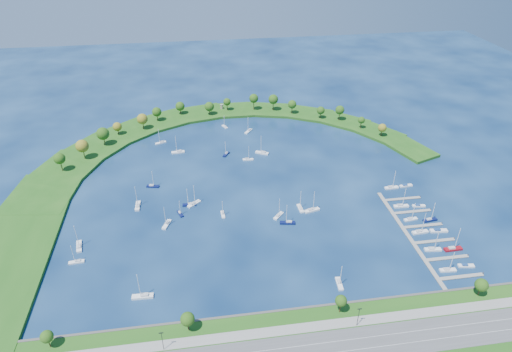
{
  "coord_description": "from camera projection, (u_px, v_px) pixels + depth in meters",
  "views": [
    {
      "loc": [
        -30.27,
        -231.47,
        153.21
      ],
      "look_at": [
        5.0,
        5.0,
        4.0
      ],
      "focal_mm": 30.96,
      "sensor_mm": 36.0,
      "label": 1
    }
  ],
  "objects": [
    {
      "name": "docked_boat_7",
      "position": [
        430.0,
        219.0,
        248.41
      ],
      "size": [
        8.47,
        3.3,
        12.13
      ],
      "rotation": [
        0.0,
        0.0,
        0.12
      ],
      "color": "#0B1245",
      "rests_on": "ground"
    },
    {
      "name": "docked_boat_8",
      "position": [
        401.0,
        206.0,
        259.66
      ],
      "size": [
        8.86,
        2.81,
        12.89
      ],
      "rotation": [
        0.0,
        0.0,
        -0.04
      ],
      "color": "white",
      "rests_on": "ground"
    },
    {
      "name": "docked_boat_10",
      "position": [
        392.0,
        187.0,
        276.37
      ],
      "size": [
        8.81,
        2.8,
        12.82
      ],
      "rotation": [
        0.0,
        0.0,
        0.04
      ],
      "color": "white",
      "rests_on": "ground"
    },
    {
      "name": "moored_boat_19",
      "position": [
        249.0,
        131.0,
        344.24
      ],
      "size": [
        7.2,
        8.35,
        12.73
      ],
      "rotation": [
        0.0,
        0.0,
        4.06
      ],
      "color": "white",
      "rests_on": "ground"
    },
    {
      "name": "docked_boat_9",
      "position": [
        419.0,
        206.0,
        260.17
      ],
      "size": [
        7.77,
        3.03,
        1.54
      ],
      "rotation": [
        0.0,
        0.0,
        -0.12
      ],
      "color": "white",
      "rests_on": "ground"
    },
    {
      "name": "docked_boat_1",
      "position": [
        466.0,
        266.0,
        217.36
      ],
      "size": [
        8.12,
        3.38,
        1.61
      ],
      "rotation": [
        0.0,
        0.0,
        -0.15
      ],
      "color": "white",
      "rests_on": "ground"
    },
    {
      "name": "breakwater_trees",
      "position": [
        201.0,
        118.0,
        342.23
      ],
      "size": [
        234.46,
        89.92,
        14.24
      ],
      "color": "#382314",
      "rests_on": "breakwater"
    },
    {
      "name": "moored_boat_2",
      "position": [
        248.0,
        159.0,
        306.81
      ],
      "size": [
        7.44,
        2.4,
        10.81
      ],
      "rotation": [
        0.0,
        0.0,
        6.24
      ],
      "color": "white",
      "rests_on": "ground"
    },
    {
      "name": "moored_boat_8",
      "position": [
        225.0,
        126.0,
        351.39
      ],
      "size": [
        4.75,
        6.81,
        9.85
      ],
      "rotation": [
        0.0,
        0.0,
        2.05
      ],
      "color": "white",
      "rests_on": "ground"
    },
    {
      "name": "moored_boat_17",
      "position": [
        178.0,
        152.0,
        315.55
      ],
      "size": [
        9.51,
        3.45,
        13.68
      ],
      "rotation": [
        0.0,
        0.0,
        3.23
      ],
      "color": "white",
      "rests_on": "ground"
    },
    {
      "name": "harbor_tower",
      "position": [
        222.0,
        107.0,
        377.09
      ],
      "size": [
        2.6,
        2.6,
        3.9
      ],
      "color": "gray",
      "rests_on": "breakwater"
    },
    {
      "name": "moored_boat_11",
      "position": [
        153.0,
        186.0,
        277.84
      ],
      "size": [
        8.22,
        3.95,
        11.64
      ],
      "rotation": [
        0.0,
        0.0,
        6.05
      ],
      "color": "#0B1245",
      "rests_on": "ground"
    },
    {
      "name": "moored_boat_18",
      "position": [
        180.0,
        213.0,
        253.52
      ],
      "size": [
        4.11,
        6.94,
        9.86
      ],
      "rotation": [
        0.0,
        0.0,
        5.07
      ],
      "color": "#0B1245",
      "rests_on": "ground"
    },
    {
      "name": "moored_boat_4",
      "position": [
        167.0,
        224.0,
        244.96
      ],
      "size": [
        5.39,
        8.85,
        12.6
      ],
      "rotation": [
        0.0,
        0.0,
        4.33
      ],
      "color": "white",
      "rests_on": "ground"
    },
    {
      "name": "breakwater",
      "position": [
        176.0,
        153.0,
        313.68
      ],
      "size": [
        286.74,
        247.64,
        2.0
      ],
      "color": "#1D5216",
      "rests_on": "ground"
    },
    {
      "name": "moored_boat_10",
      "position": [
        194.0,
        203.0,
        261.49
      ],
      "size": [
        8.5,
        7.76,
        13.25
      ],
      "rotation": [
        0.0,
        0.0,
        0.7
      ],
      "color": "white",
      "rests_on": "ground"
    },
    {
      "name": "moored_boat_12",
      "position": [
        226.0,
        154.0,
        313.1
      ],
      "size": [
        5.46,
        7.35,
        10.75
      ],
      "rotation": [
        0.0,
        0.0,
        4.18
      ],
      "color": "#0B1245",
      "rests_on": "ground"
    },
    {
      "name": "moored_boat_7",
      "position": [
        262.0,
        152.0,
        314.54
      ],
      "size": [
        9.74,
        6.77,
        14.08
      ],
      "rotation": [
        0.0,
        0.0,
        2.67
      ],
      "color": "white",
      "rests_on": "ground"
    },
    {
      "name": "moored_boat_14",
      "position": [
        278.0,
        215.0,
        251.68
      ],
      "size": [
        7.12,
        7.53,
        11.92
      ],
      "rotation": [
        0.0,
        0.0,
        0.84
      ],
      "color": "white",
      "rests_on": "ground"
    },
    {
      "name": "ground",
      "position": [
        249.0,
        186.0,
        279.12
      ],
      "size": [
        700.0,
        700.0,
        0.0
      ],
      "primitive_type": "plane",
      "color": "#071C3F",
      "rests_on": "ground"
    },
    {
      "name": "moored_boat_21",
      "position": [
        288.0,
        222.0,
        246.23
      ],
      "size": [
        8.89,
        3.79,
        12.65
      ],
      "rotation": [
        0.0,
        0.0,
        2.98
      ],
      "color": "#0B1245",
      "rests_on": "ground"
    },
    {
      "name": "docked_boat_0",
      "position": [
        448.0,
        270.0,
        214.61
      ],
      "size": [
        8.18,
        2.89,
        11.8
      ],
      "rotation": [
        0.0,
        0.0,
        -0.08
      ],
      "color": "white",
      "rests_on": "ground"
    },
    {
      "name": "moored_boat_5",
      "position": [
        79.0,
        246.0,
        229.21
      ],
      "size": [
        4.21,
        9.58,
        13.62
      ],
      "rotation": [
        0.0,
        0.0,
        1.75
      ],
      "color": "white",
      "rests_on": "ground"
    },
    {
      "name": "moored_boat_20",
      "position": [
        312.0,
        210.0,
        256.1
      ],
      "size": [
        9.5,
        4.76,
        13.45
      ],
      "rotation": [
        0.0,
        0.0,
        0.25
      ],
      "color": "white",
      "rests_on": "ground"
    },
    {
      "name": "moored_boat_3",
      "position": [
        223.0,
        214.0,
        252.88
      ],
      "size": [
        2.25,
        6.94,
        10.08
      ],
      "rotation": [
        0.0,
        0.0,
        4.76
      ],
      "color": "white",
      "rests_on": "ground"
    },
    {
      "name": "moored_boat_0",
      "position": [
        77.0,
        261.0,
        219.54
      ],
      "size": [
        7.68,
        2.79,
        11.05
      ],
      "rotation": [
        0.0,
        0.0,
        3.23
      ],
      "color": "white",
      "rests_on": "ground"
    },
    {
      "name": "south_shoreline",
      "position": [
        291.0,
        351.0,
        175.49
      ],
      "size": [
        420.0,
        43.1,
        11.6
      ],
      "color": "#1D5216",
      "rests_on": "ground"
    },
    {
      "name": "moored_boat_16",
      "position": [
        339.0,
        283.0,
        207.0
      ],
      "size": [
        2.98,
        8.41,
        12.12
      ],
      "rotation": [
        0.0,
        0.0,
        4.63
      ],
      "color": "white",
      "rests_on": "ground"
    },
    {
      "name": "moored_boat_9",
      "position": [
        161.0,
        142.0,
        327.86
      ],
      "size": [
        8.35,
        5.34,
        11.93
      ],
      "rotation": [
        0.0,
        0.0,
        3.56
      ],
      "color": "white",
      "rests_on": "ground"
    },
    {
      "name": "moored_boat_6",
      "position": [
        189.0,
        204.0,
        260.99
      ],
      "size": [
        8.07,
        2.34,
        11.83
      ],
      "rotation": [
        0.0,
        0.0,
        3.13
      ],
      "color": "#0B1245",
      "rests_on": "ground"
    },
    {
      "name": "docked_boat_6",
      "position": [
        411.0,
        219.0,
        248.96
      ],
      "size": [
        8.07,
        3.17,
        11.54
      ],
      "rotation": [
        0.0,
        0.0,
        0.13
      ],
      "color": "white",
      "rests_on": "ground"
    },
    {
      "name": "moored_boat_13",
      "position": [
        138.0,
        206.0,
        259.68
      ],
      "size": [
        2.77,
        9.31,
        13.62
      ],
      "rotation": [
        0.0,
        0.0,
        1.55
      ],
      "color": "white",
      "rests_on": "ground"
    },
    {
      "name": "docked_boat_3",
      "position": [
        453.0,
        248.0,
        227.56
      ],
      "size": [
        9.53,
        2.84,
        13.94
      ],
      "rotation": [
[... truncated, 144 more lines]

